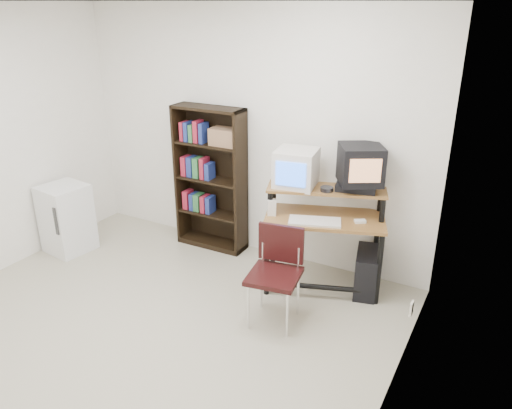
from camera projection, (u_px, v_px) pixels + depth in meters
The scene contains 18 objects.
floor at pixel (129, 344), 4.08m from camera, with size 4.00×4.00×0.01m, color #BDB69D.
ceiling at pixel (89, 1), 3.10m from camera, with size 4.00×4.00×0.01m, color white.
back_wall at pixel (248, 135), 5.21m from camera, with size 4.00×0.01×2.60m, color white.
right_wall at pixel (388, 260), 2.70m from camera, with size 0.01×4.00×2.60m, color white.
computer_desk at pixel (325, 222), 4.68m from camera, with size 1.22×0.89×0.98m.
crt_monitor at pixel (296, 168), 4.66m from camera, with size 0.43×0.43×0.35m.
vcr at pixel (356, 187), 4.60m from camera, with size 0.36×0.26×0.08m, color black.
crt_tv at pixel (361, 164), 4.51m from camera, with size 0.51×0.50×0.35m.
cd_spindle at pixel (327, 190), 4.56m from camera, with size 0.12×0.12×0.05m, color #26262B.
keyboard at pixel (315, 222), 4.52m from camera, with size 0.47×0.21×0.04m, color silver.
mousepad at pixel (358, 223), 4.53m from camera, with size 0.22×0.18×0.01m, color black.
mouse at pixel (360, 222), 4.52m from camera, with size 0.10×0.06×0.03m, color white.
desk_speaker at pixel (272, 208), 4.66m from camera, with size 0.08×0.07×0.17m, color silver.
pc_tower at pixel (366, 272), 4.74m from camera, with size 0.20×0.45×0.42m, color black.
school_chair at pixel (277, 265), 4.23m from camera, with size 0.48×0.48×0.84m.
bookshelf at pixel (211, 176), 5.44m from camera, with size 0.80×0.28×1.59m.
mini_fridge at pixel (67, 218), 5.49m from camera, with size 0.50×0.51×0.76m.
wall_outlet at pixel (411, 308), 4.02m from camera, with size 0.02×0.08×0.12m, color beige.
Camera 1 is at (2.52, -2.44, 2.60)m, focal length 35.00 mm.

